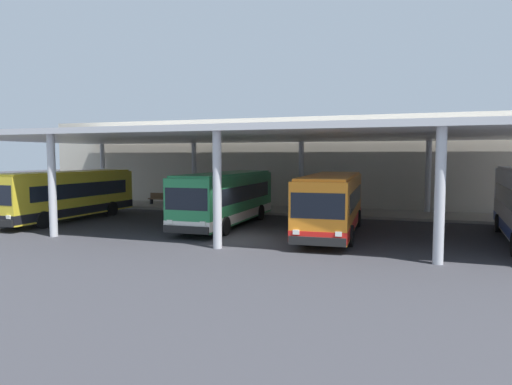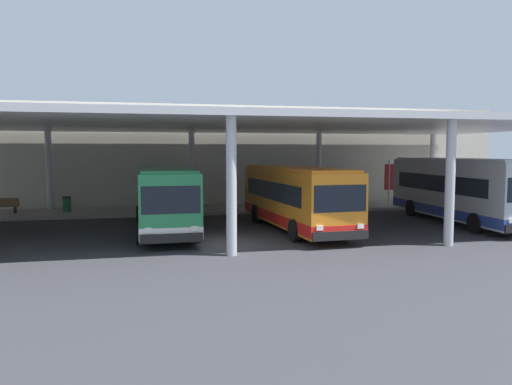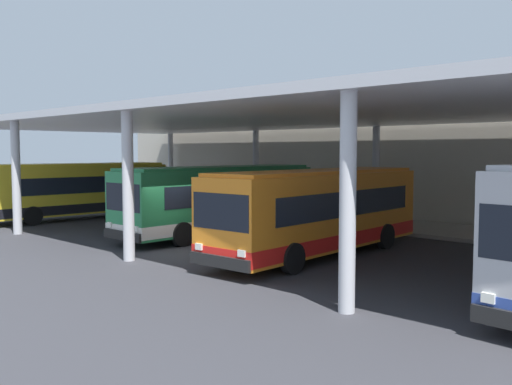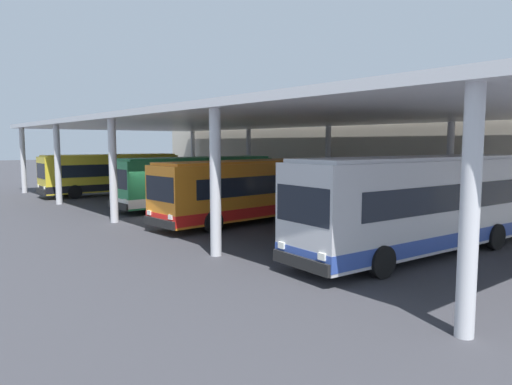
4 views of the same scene
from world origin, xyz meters
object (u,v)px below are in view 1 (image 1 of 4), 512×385
at_px(banner_sign, 502,191).
at_px(trash_bin, 198,200).
at_px(bench_waiting, 159,198).
at_px(bus_second_bay, 226,198).
at_px(bus_nearest_bay, 67,195).
at_px(bus_middle_bay, 332,203).

bearing_deg(banner_sign, trash_bin, 178.24).
bearing_deg(trash_bin, bench_waiting, 176.68).
distance_m(bus_second_bay, bench_waiting, 12.34).
distance_m(trash_bin, banner_sign, 21.54).
bearing_deg(bench_waiting, trash_bin, -3.32).
bearing_deg(bus_second_bay, banner_sign, 24.09).
bearing_deg(banner_sign, bus_nearest_bay, -162.49).
distance_m(bench_waiting, banner_sign, 25.26).
bearing_deg(banner_sign, bus_second_bay, -155.91).
bearing_deg(trash_bin, bus_second_bay, -53.72).
bearing_deg(trash_bin, bus_nearest_bay, -118.77).
relative_size(bus_nearest_bay, trash_bin, 10.81).
bearing_deg(bus_nearest_bay, bus_second_bay, 6.80).
bearing_deg(banner_sign, bus_middle_bay, -139.50).
distance_m(bus_nearest_bay, trash_bin, 10.31).
xyz_separation_m(bus_middle_bay, bench_waiting, (-15.86, 8.86, -0.99)).
distance_m(bus_middle_bay, trash_bin, 14.94).
height_order(bus_nearest_bay, bus_second_bay, same).
xyz_separation_m(bus_nearest_bay, banner_sign, (26.43, 8.34, 0.32)).
xyz_separation_m(bus_middle_bay, trash_bin, (-12.14, 8.65, -0.98)).
relative_size(bus_nearest_bay, bench_waiting, 5.88).
relative_size(bus_nearest_bay, bus_second_bay, 1.00).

